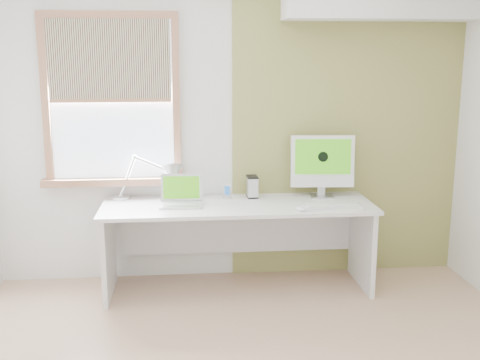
{
  "coord_description": "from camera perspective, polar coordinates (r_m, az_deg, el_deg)",
  "views": [
    {
      "loc": [
        -0.39,
        -3.1,
        1.89
      ],
      "look_at": [
        0.0,
        1.05,
        1.0
      ],
      "focal_mm": 42.85,
      "sensor_mm": 36.0,
      "label": 1
    }
  ],
  "objects": [
    {
      "name": "mouse",
      "position": [
        4.47,
        6.05,
        -2.86
      ],
      "size": [
        0.1,
        0.12,
        0.03
      ],
      "primitive_type": "ellipsoid",
      "rotation": [
        0.0,
        0.0,
        0.4
      ],
      "color": "white",
      "rests_on": "desk"
    },
    {
      "name": "laptop",
      "position": [
        4.65,
        -5.88,
        -1.72
      ],
      "size": [
        0.34,
        0.28,
        0.24
      ],
      "color": "silver",
      "rests_on": "desk"
    },
    {
      "name": "phone_dock",
      "position": [
        4.82,
        -1.28,
        -1.46
      ],
      "size": [
        0.08,
        0.08,
        0.12
      ],
      "color": "silver",
      "rests_on": "desk"
    },
    {
      "name": "window",
      "position": [
        4.86,
        -12.68,
        7.69
      ],
      "size": [
        1.2,
        0.14,
        1.42
      ],
      "color": "#8E5E45",
      "rests_on": "room"
    },
    {
      "name": "desk_lamp",
      "position": [
        4.77,
        -7.66,
        0.3
      ],
      "size": [
        0.65,
        0.32,
        0.38
      ],
      "color": "silver",
      "rests_on": "desk"
    },
    {
      "name": "external_drive",
      "position": [
        4.86,
        1.22,
        -0.66
      ],
      "size": [
        0.09,
        0.14,
        0.18
      ],
      "color": "silver",
      "rests_on": "desk"
    },
    {
      "name": "accent_wall",
      "position": [
        5.07,
        10.62,
        5.16
      ],
      "size": [
        2.0,
        0.02,
        2.6
      ],
      "primitive_type": "cube",
      "color": "#989548",
      "rests_on": "room"
    },
    {
      "name": "imac",
      "position": [
        4.89,
        8.19,
        1.73
      ],
      "size": [
        0.54,
        0.19,
        0.53
      ],
      "color": "silver",
      "rests_on": "desk"
    },
    {
      "name": "room",
      "position": [
        3.18,
        1.78,
        1.36
      ],
      "size": [
        4.04,
        3.54,
        2.64
      ],
      "color": "tan",
      "rests_on": "ground"
    },
    {
      "name": "desk",
      "position": [
        4.76,
        -0.28,
        -4.5
      ],
      "size": [
        2.2,
        0.7,
        0.73
      ],
      "color": "silver",
      "rests_on": "room"
    },
    {
      "name": "keyboard",
      "position": [
        4.6,
        9.24,
        -2.57
      ],
      "size": [
        0.47,
        0.14,
        0.02
      ],
      "color": "white",
      "rests_on": "desk"
    }
  ]
}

